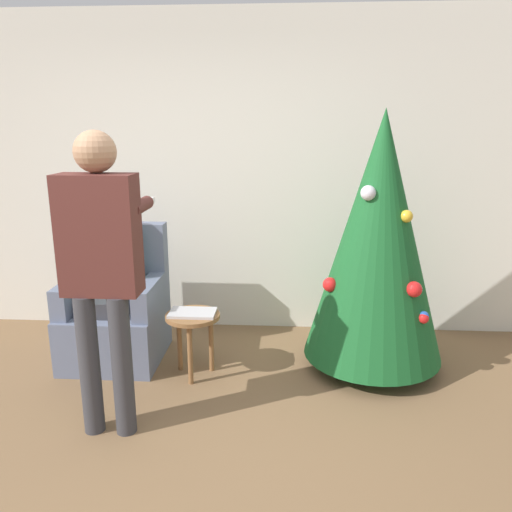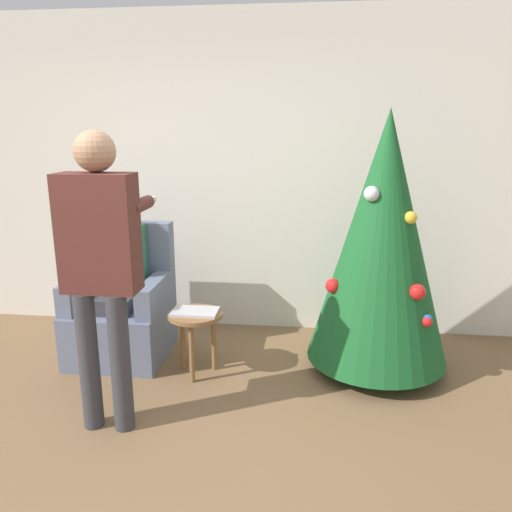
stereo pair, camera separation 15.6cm
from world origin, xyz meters
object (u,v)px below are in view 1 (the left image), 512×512
(armchair, at_px, (117,314))
(side_stool, at_px, (193,324))
(person_standing, at_px, (101,258))
(christmas_tree, at_px, (378,238))
(person_seated, at_px, (112,275))

(armchair, distance_m, side_stool, 0.71)
(person_standing, bearing_deg, side_stool, 60.86)
(christmas_tree, distance_m, side_stool, 1.46)
(christmas_tree, xyz_separation_m, side_stool, (-1.31, -0.22, -0.61))
(person_standing, bearing_deg, christmas_tree, 27.78)
(person_seated, bearing_deg, side_stool, -20.56)
(christmas_tree, distance_m, person_seated, 2.00)
(person_seated, height_order, side_stool, person_seated)
(person_seated, distance_m, side_stool, 0.75)
(christmas_tree, xyz_separation_m, person_seated, (-1.97, 0.03, -0.32))
(christmas_tree, bearing_deg, side_stool, -170.51)
(side_stool, bearing_deg, person_standing, -119.14)
(christmas_tree, relative_size, armchair, 1.84)
(christmas_tree, relative_size, person_standing, 1.08)
(person_seated, bearing_deg, christmas_tree, -0.75)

